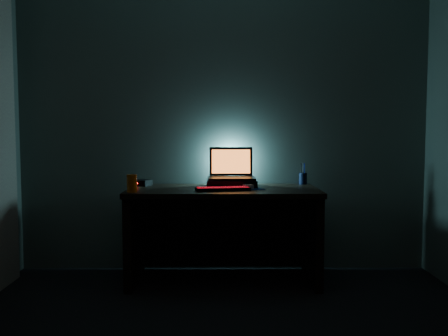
# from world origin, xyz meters

# --- Properties ---
(room) EXTENTS (3.50, 4.00, 2.50)m
(room) POSITION_xyz_m (0.00, 0.00, 1.25)
(room) COLOR black
(room) RESTS_ON ground
(desk) EXTENTS (1.50, 0.70, 0.75)m
(desk) POSITION_xyz_m (0.00, 1.67, 0.49)
(desk) COLOR black
(desk) RESTS_ON ground
(riser) EXTENTS (0.40, 0.31, 0.06)m
(riser) POSITION_xyz_m (0.07, 1.74, 0.78)
(riser) COLOR black
(riser) RESTS_ON desk
(laptop) EXTENTS (0.38, 0.29, 0.26)m
(laptop) POSITION_xyz_m (0.07, 1.79, 0.87)
(laptop) COLOR black
(laptop) RESTS_ON riser
(keyboard) EXTENTS (0.43, 0.20, 0.03)m
(keyboard) POSITION_xyz_m (-0.00, 1.49, 0.76)
(keyboard) COLOR black
(keyboard) RESTS_ON desk
(mousepad) EXTENTS (0.27, 0.26, 0.00)m
(mousepad) POSITION_xyz_m (0.19, 1.57, 0.75)
(mousepad) COLOR navy
(mousepad) RESTS_ON desk
(mouse) EXTENTS (0.09, 0.12, 0.03)m
(mouse) POSITION_xyz_m (0.19, 1.57, 0.77)
(mouse) COLOR #97979C
(mouse) RESTS_ON mousepad
(pen_cup) EXTENTS (0.09, 0.09, 0.10)m
(pen_cup) POSITION_xyz_m (0.68, 1.92, 0.80)
(pen_cup) COLOR black
(pen_cup) RESTS_ON desk
(juice_glass) EXTENTS (0.10, 0.10, 0.13)m
(juice_glass) POSITION_xyz_m (-0.68, 1.38, 0.82)
(juice_glass) COLOR #D7620B
(juice_glass) RESTS_ON desk
(router) EXTENTS (0.18, 0.16, 0.05)m
(router) POSITION_xyz_m (-0.68, 1.81, 0.77)
(router) COLOR black
(router) RESTS_ON desk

